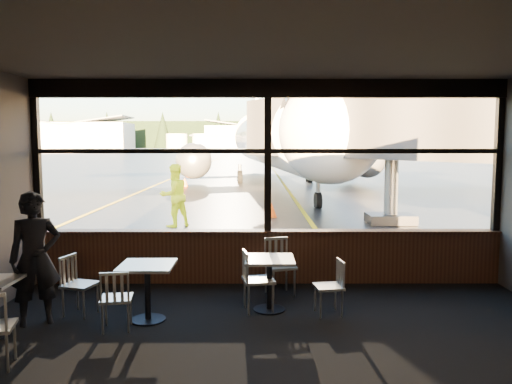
{
  "coord_description": "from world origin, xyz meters",
  "views": [
    {
      "loc": [
        -0.22,
        -8.53,
        2.43
      ],
      "look_at": [
        -0.2,
        1.0,
        1.5
      ],
      "focal_mm": 35.0,
      "sensor_mm": 36.0,
      "label": 1
    }
  ],
  "objects_px": {
    "chair_near_w": "(259,281)",
    "chair_mid_s": "(117,299)",
    "cone_wing": "(185,182)",
    "cafe_table_near": "(269,284)",
    "chair_near_e": "(328,287)",
    "airliner": "(277,97)",
    "jet_bridge": "(391,151)",
    "ground_crew": "(174,195)",
    "cone_nose": "(272,210)",
    "chair_near_n": "(280,267)",
    "chair_mid_w": "(80,285)",
    "passenger": "(35,259)",
    "cafe_table_mid": "(148,293)"
  },
  "relations": [
    {
      "from": "chair_near_w",
      "to": "chair_mid_s",
      "type": "xyz_separation_m",
      "value": [
        -1.85,
        -0.73,
        -0.04
      ]
    },
    {
      "from": "chair_mid_s",
      "to": "cone_wing",
      "type": "relative_size",
      "value": 1.61
    },
    {
      "from": "cafe_table_near",
      "to": "chair_near_w",
      "type": "height_order",
      "value": "chair_near_w"
    },
    {
      "from": "chair_mid_s",
      "to": "chair_near_e",
      "type": "bearing_deg",
      "value": 3.0
    },
    {
      "from": "chair_near_e",
      "to": "chair_mid_s",
      "type": "bearing_deg",
      "value": 93.49
    },
    {
      "from": "airliner",
      "to": "jet_bridge",
      "type": "xyz_separation_m",
      "value": [
        2.5,
        -15.97,
        -2.98
      ]
    },
    {
      "from": "chair_near_e",
      "to": "cone_wing",
      "type": "height_order",
      "value": "chair_near_e"
    },
    {
      "from": "ground_crew",
      "to": "cone_nose",
      "type": "distance_m",
      "value": 3.51
    },
    {
      "from": "chair_near_e",
      "to": "jet_bridge",
      "type": "bearing_deg",
      "value": -29.37
    },
    {
      "from": "cafe_table_near",
      "to": "chair_near_e",
      "type": "height_order",
      "value": "chair_near_e"
    },
    {
      "from": "chair_near_w",
      "to": "chair_near_n",
      "type": "distance_m",
      "value": 0.85
    },
    {
      "from": "chair_mid_s",
      "to": "chair_near_w",
      "type": "bearing_deg",
      "value": 12.93
    },
    {
      "from": "chair_near_e",
      "to": "chair_near_n",
      "type": "relative_size",
      "value": 0.87
    },
    {
      "from": "chair_near_w",
      "to": "ground_crew",
      "type": "xyz_separation_m",
      "value": [
        -2.41,
        7.4,
        0.47
      ]
    },
    {
      "from": "chair_near_n",
      "to": "chair_mid_w",
      "type": "height_order",
      "value": "chair_near_n"
    },
    {
      "from": "chair_near_e",
      "to": "chair_mid_w",
      "type": "xyz_separation_m",
      "value": [
        -3.52,
        -0.01,
        0.03
      ]
    },
    {
      "from": "chair_near_w",
      "to": "passenger",
      "type": "relative_size",
      "value": 0.5
    },
    {
      "from": "cone_nose",
      "to": "cone_wing",
      "type": "height_order",
      "value": "cone_wing"
    },
    {
      "from": "cafe_table_mid",
      "to": "chair_near_e",
      "type": "height_order",
      "value": "same"
    },
    {
      "from": "cafe_table_near",
      "to": "chair_near_w",
      "type": "distance_m",
      "value": 0.17
    },
    {
      "from": "chair_near_n",
      "to": "chair_mid_s",
      "type": "xyz_separation_m",
      "value": [
        -2.2,
        -1.5,
        -0.05
      ]
    },
    {
      "from": "cafe_table_near",
      "to": "chair_mid_s",
      "type": "distance_m",
      "value": 2.15
    },
    {
      "from": "airliner",
      "to": "chair_near_n",
      "type": "bearing_deg",
      "value": -97.74
    },
    {
      "from": "chair_near_w",
      "to": "cone_wing",
      "type": "xyz_separation_m",
      "value": [
        -4.0,
        20.87,
        -0.2
      ]
    },
    {
      "from": "cafe_table_near",
      "to": "ground_crew",
      "type": "bearing_deg",
      "value": 109.2
    },
    {
      "from": "chair_mid_w",
      "to": "cone_nose",
      "type": "height_order",
      "value": "chair_mid_w"
    },
    {
      "from": "chair_near_w",
      "to": "passenger",
      "type": "bearing_deg",
      "value": -91.0
    },
    {
      "from": "chair_mid_w",
      "to": "chair_near_w",
      "type": "bearing_deg",
      "value": 109.6
    },
    {
      "from": "cafe_table_mid",
      "to": "ground_crew",
      "type": "xyz_separation_m",
      "value": [
        -0.89,
        7.8,
        0.52
      ]
    },
    {
      "from": "chair_mid_s",
      "to": "chair_mid_w",
      "type": "height_order",
      "value": "chair_mid_w"
    },
    {
      "from": "jet_bridge",
      "to": "cafe_table_near",
      "type": "bearing_deg",
      "value": -117.4
    },
    {
      "from": "airliner",
      "to": "jet_bridge",
      "type": "distance_m",
      "value": 16.44
    },
    {
      "from": "airliner",
      "to": "chair_near_w",
      "type": "bearing_deg",
      "value": -98.54
    },
    {
      "from": "chair_near_n",
      "to": "cone_nose",
      "type": "relative_size",
      "value": 1.87
    },
    {
      "from": "chair_near_e",
      "to": "chair_mid_w",
      "type": "height_order",
      "value": "chair_mid_w"
    },
    {
      "from": "cone_nose",
      "to": "airliner",
      "type": "bearing_deg",
      "value": 86.77
    },
    {
      "from": "airliner",
      "to": "cafe_table_near",
      "type": "height_order",
      "value": "airliner"
    },
    {
      "from": "chair_near_e",
      "to": "chair_mid_s",
      "type": "distance_m",
      "value": 2.9
    },
    {
      "from": "airliner",
      "to": "cone_nose",
      "type": "relative_size",
      "value": 69.3
    },
    {
      "from": "chair_near_e",
      "to": "cone_nose",
      "type": "relative_size",
      "value": 1.62
    },
    {
      "from": "cafe_table_mid",
      "to": "chair_near_n",
      "type": "xyz_separation_m",
      "value": [
        1.87,
        1.17,
        0.06
      ]
    },
    {
      "from": "chair_mid_w",
      "to": "chair_mid_s",
      "type": "bearing_deg",
      "value": 65.63
    },
    {
      "from": "passenger",
      "to": "airliner",
      "type": "bearing_deg",
      "value": 51.58
    },
    {
      "from": "chair_near_e",
      "to": "ground_crew",
      "type": "bearing_deg",
      "value": 16.15
    },
    {
      "from": "chair_near_n",
      "to": "chair_mid_w",
      "type": "relative_size",
      "value": 1.06
    },
    {
      "from": "chair_mid_s",
      "to": "cone_nose",
      "type": "bearing_deg",
      "value": 68.17
    },
    {
      "from": "passenger",
      "to": "cafe_table_mid",
      "type": "bearing_deg",
      "value": -24.04
    },
    {
      "from": "cafe_table_mid",
      "to": "passenger",
      "type": "relative_size",
      "value": 0.44
    },
    {
      "from": "cafe_table_near",
      "to": "chair_mid_w",
      "type": "relative_size",
      "value": 0.9
    },
    {
      "from": "jet_bridge",
      "to": "cone_nose",
      "type": "height_order",
      "value": "jet_bridge"
    }
  ]
}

